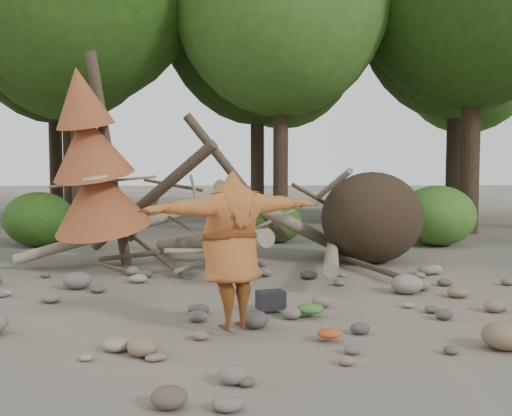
{
  "coord_description": "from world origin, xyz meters",
  "views": [
    {
      "loc": [
        -0.34,
        -7.86,
        2.06
      ],
      "look_at": [
        -0.01,
        1.5,
        1.4
      ],
      "focal_mm": 40.0,
      "sensor_mm": 36.0,
      "label": 1
    }
  ],
  "objects": [
    {
      "name": "ground",
      "position": [
        0.0,
        0.0,
        0.0
      ],
      "size": [
        120.0,
        120.0,
        0.0
      ],
      "primitive_type": "plane",
      "color": "#514C44",
      "rests_on": "ground"
    },
    {
      "name": "deadfall_pile",
      "position": [
        2.02,
        4.24,
        0.95
      ],
      "size": [
        8.55,
        5.24,
        3.3
      ],
      "color": "#332619",
      "rests_on": "ground"
    },
    {
      "name": "dead_conifer",
      "position": [
        -3.12,
        3.37,
        2.11
      ],
      "size": [
        2.06,
        2.16,
        4.35
      ],
      "color": "#4C3F30",
      "rests_on": "ground"
    },
    {
      "name": "bush_left",
      "position": [
        -5.5,
        7.2,
        0.72
      ],
      "size": [
        1.8,
        1.8,
        1.44
      ],
      "primitive_type": "ellipsoid",
      "color": "#264C14",
      "rests_on": "ground"
    },
    {
      "name": "bush_mid",
      "position": [
        0.8,
        7.8,
        0.56
      ],
      "size": [
        1.4,
        1.4,
        1.12
      ],
      "primitive_type": "ellipsoid",
      "color": "#32611C",
      "rests_on": "ground"
    },
    {
      "name": "bush_right",
      "position": [
        5.0,
        7.0,
        0.8
      ],
      "size": [
        2.0,
        2.0,
        1.6
      ],
      "primitive_type": "ellipsoid",
      "color": "#3E7223",
      "rests_on": "ground"
    },
    {
      "name": "frisbee_thrower",
      "position": [
        -0.4,
        -0.92,
        1.05
      ],
      "size": [
        2.94,
        1.64,
        1.94
      ],
      "color": "#995122",
      "rests_on": "ground"
    },
    {
      "name": "backpack",
      "position": [
        0.15,
        0.1,
        0.13
      ],
      "size": [
        0.44,
        0.35,
        0.26
      ],
      "primitive_type": "cube",
      "rotation": [
        0.0,
        0.0,
        0.27
      ],
      "color": "black",
      "rests_on": "ground"
    },
    {
      "name": "cloth_green",
      "position": [
        0.68,
        -0.16,
        0.07
      ],
      "size": [
        0.38,
        0.31,
        0.14
      ],
      "primitive_type": "ellipsoid",
      "color": "#396A2A",
      "rests_on": "ground"
    },
    {
      "name": "cloth_orange",
      "position": [
        0.76,
        -1.28,
        0.06
      ],
      "size": [
        0.3,
        0.25,
        0.11
      ],
      "primitive_type": "ellipsoid",
      "color": "#A93F1D",
      "rests_on": "ground"
    },
    {
      "name": "boulder_front_right",
      "position": [
        2.71,
        -1.63,
        0.16
      ],
      "size": [
        0.53,
        0.48,
        0.32
      ],
      "primitive_type": "ellipsoid",
      "color": "#7C654D",
      "rests_on": "ground"
    },
    {
      "name": "boulder_mid_right",
      "position": [
        2.46,
        1.26,
        0.16
      ],
      "size": [
        0.53,
        0.47,
        0.32
      ],
      "primitive_type": "ellipsoid",
      "color": "gray",
      "rests_on": "ground"
    },
    {
      "name": "boulder_mid_left",
      "position": [
        -3.04,
        1.83,
        0.15
      ],
      "size": [
        0.49,
        0.44,
        0.29
      ],
      "primitive_type": "ellipsoid",
      "color": "#635C53",
      "rests_on": "ground"
    }
  ]
}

